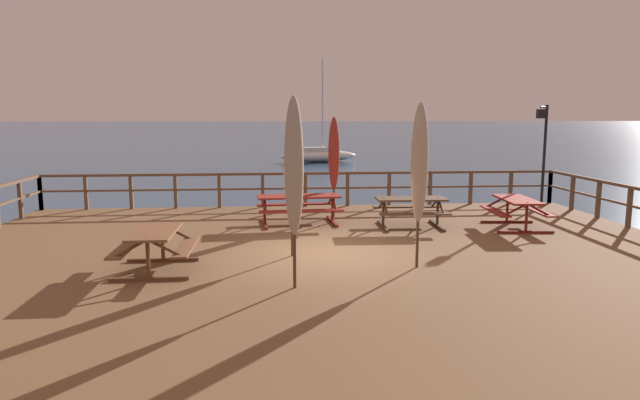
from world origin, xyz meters
name	(u,v)px	position (x,y,z in m)	size (l,w,h in m)	color
ground_plane	(324,285)	(0.00, 0.00, 0.00)	(600.00, 600.00, 0.00)	navy
wooden_deck	(324,269)	(0.00, 0.00, 0.34)	(16.53, 12.67, 0.67)	brown
railing_waterside_far	(305,184)	(0.00, 6.19, 1.40)	(16.33, 0.10, 1.09)	brown
picnic_table_back_left	(299,203)	(-0.36, 3.33, 1.24)	(2.28, 1.56, 0.78)	maroon
picnic_table_mid_right	(411,206)	(2.51, 2.65, 1.22)	(1.83, 1.46, 0.78)	brown
picnic_table_mid_centre	(155,242)	(-3.25, -0.97, 1.22)	(1.41, 1.67, 0.78)	brown
picnic_table_front_left	(517,207)	(5.20, 2.28, 1.22)	(1.53, 1.82, 0.78)	maroon
patio_umbrella_tall_back_right	(419,164)	(1.67, -1.19, 2.66)	(0.32, 0.32, 3.12)	#4C3828
patio_umbrella_tall_mid_right	(292,175)	(-0.67, -0.10, 2.36)	(0.32, 0.32, 2.66)	#4C3828
patio_umbrella_tall_back_left	(294,168)	(-0.71, -2.26, 2.71)	(0.32, 0.32, 3.20)	#4C3828
patio_umbrella_short_back	(334,154)	(0.69, 4.25, 2.47)	(0.32, 0.32, 2.84)	#4C3828
lamp_post_hooked	(543,140)	(7.42, 5.50, 2.78)	(0.54, 0.53, 3.20)	black
sailboat_distant	(318,155)	(2.56, 30.95, 0.51)	(6.23, 3.00, 7.72)	white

